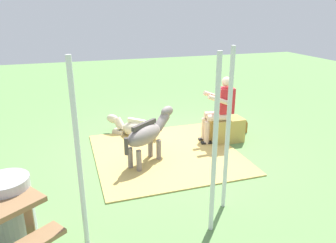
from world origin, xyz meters
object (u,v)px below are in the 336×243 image
Objects in this scene: person_seated at (220,107)px; pony_lying at (136,129)px; water_barrel at (11,211)px; hay_bale at (226,130)px; pony_standing at (148,134)px; tent_pole_left at (228,132)px; tent_pole_mid at (215,149)px; soda_bottle at (246,127)px; tent_pole_right at (79,160)px.

person_seated is 1.20× the size of pony_lying.
water_barrel is (3.70, 2.05, -0.34)m from person_seated.
pony_standing is (1.81, 0.47, 0.31)m from hay_bale.
pony_standing is at bearing -67.85° from tent_pole_left.
pony_lying is 0.51× the size of tent_pole_mid.
tent_pole_mid is at bearing 58.96° from hay_bale.
pony_standing is 2.63m from soda_bottle.
water_barrel is 2.82m from tent_pole_left.
pony_standing is at bearing -142.61° from water_barrel.
water_barrel is 2.49m from tent_pole_mid.
hay_bale is 0.74m from soda_bottle.
tent_pole_left is (-0.61, 2.92, 0.94)m from pony_lying.
tent_pole_left is at bearing 112.15° from pony_standing.
tent_pole_right is 1.00× the size of tent_pole_mid.
tent_pole_right reaches higher than person_seated.
pony_standing is at bearing 87.05° from pony_lying.
tent_pole_left is 1.00× the size of tent_pole_mid.
hay_bale is at bearing -118.19° from tent_pole_left.
tent_pole_left is (-2.73, 0.09, 0.69)m from water_barrel.
tent_pole_right is (1.24, 1.89, 0.56)m from pony_standing.
pony_standing is at bearing 16.28° from person_seated.
water_barrel is at bearing -12.03° from tent_pole_mid.
tent_pole_left is at bearing 61.81° from hay_bale.
tent_pole_left is (1.81, 2.42, 0.98)m from soda_bottle.
tent_pole_mid is at bearing 93.80° from pony_lying.
hay_bale is 4.38m from water_barrel.
person_seated is at bearing -163.72° from pony_standing.
tent_pole_left is at bearing 178.20° from water_barrel.
person_seated reaches higher than hay_bale.
hay_bale is 0.50× the size of person_seated.
pony_lying is 3.54m from tent_pole_right.
tent_pole_right is (3.72, 2.66, 0.98)m from soda_bottle.
person_seated is 2.38m from tent_pole_left.
tent_pole_mid is at bearing 97.87° from pony_standing.
tent_pole_left is (-0.67, 1.66, 0.56)m from pony_standing.
tent_pole_left reaches higher than soda_bottle.
person_seated is 3.75m from tent_pole_right.
pony_lying is at bearing -26.19° from person_seated.
water_barrel is (2.06, 1.57, -0.13)m from pony_standing.
soda_bottle is 3.72m from tent_pole_mid.
tent_pole_mid reaches higher than hay_bale.
tent_pole_left reaches higher than pony_lying.
tent_pole_left is at bearing -133.22° from tent_pole_mid.
tent_pole_right is at bearing -6.69° from tent_pole_mid.
tent_pole_mid is (-0.29, 2.07, 0.56)m from pony_standing.
water_barrel is (4.54, 2.34, 0.29)m from soda_bottle.
tent_pole_mid reaches higher than person_seated.
tent_pole_right reaches higher than pony_lying.
pony_standing is 0.51× the size of tent_pole_right.
water_barrel is at bearing 27.24° from soda_bottle.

